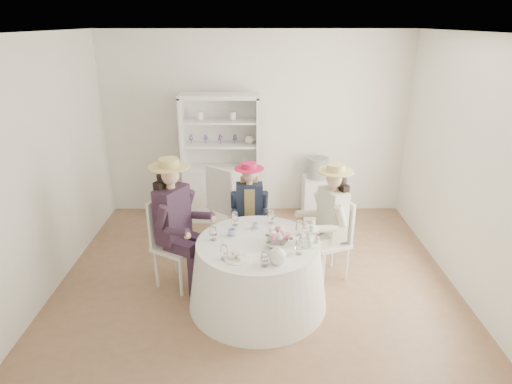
{
  "coord_description": "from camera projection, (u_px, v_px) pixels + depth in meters",
  "views": [
    {
      "loc": [
        -0.01,
        -4.26,
        2.8
      ],
      "look_at": [
        0.0,
        0.1,
        1.05
      ],
      "focal_mm": 30.0,
      "sensor_mm": 36.0,
      "label": 1
    }
  ],
  "objects": [
    {
      "name": "ground",
      "position": [
        256.0,
        278.0,
        4.99
      ],
      "size": [
        4.5,
        4.5,
        0.0
      ],
      "primitive_type": "plane",
      "color": "brown",
      "rests_on": "ground"
    },
    {
      "name": "ceiling",
      "position": [
        256.0,
        32.0,
        3.99
      ],
      "size": [
        4.5,
        4.5,
        0.0
      ],
      "primitive_type": "plane",
      "rotation": [
        3.14,
        0.0,
        0.0
      ],
      "color": "white",
      "rests_on": "wall_back"
    },
    {
      "name": "wall_back",
      "position": [
        256.0,
        126.0,
        6.35
      ],
      "size": [
        4.5,
        0.0,
        4.5
      ],
      "primitive_type": "plane",
      "rotation": [
        1.57,
        0.0,
        0.0
      ],
      "color": "silver",
      "rests_on": "ground"
    },
    {
      "name": "wall_front",
      "position": [
        257.0,
        274.0,
        2.64
      ],
      "size": [
        4.5,
        0.0,
        4.5
      ],
      "primitive_type": "plane",
      "rotation": [
        -1.57,
        0.0,
        0.0
      ],
      "color": "silver",
      "rests_on": "ground"
    },
    {
      "name": "wall_left",
      "position": [
        42.0,
        169.0,
        4.48
      ],
      "size": [
        0.0,
        4.5,
        4.5
      ],
      "primitive_type": "plane",
      "rotation": [
        1.57,
        0.0,
        1.57
      ],
      "color": "silver",
      "rests_on": "ground"
    },
    {
      "name": "wall_right",
      "position": [
        469.0,
        169.0,
        4.5
      ],
      "size": [
        0.0,
        4.5,
        4.5
      ],
      "primitive_type": "plane",
      "rotation": [
        1.57,
        0.0,
        -1.57
      ],
      "color": "silver",
      "rests_on": "ground"
    },
    {
      "name": "tea_table",
      "position": [
        258.0,
        273.0,
        4.46
      ],
      "size": [
        1.45,
        1.45,
        0.72
      ],
      "rotation": [
        0.0,
        0.0,
        -0.27
      ],
      "color": "white",
      "rests_on": "ground"
    },
    {
      "name": "hutch",
      "position": [
        222.0,
        176.0,
        6.31
      ],
      "size": [
        1.24,
        0.75,
        1.87
      ],
      "rotation": [
        0.0,
        0.0,
        0.33
      ],
      "color": "silver",
      "rests_on": "ground"
    },
    {
      "name": "side_table",
      "position": [
        316.0,
        197.0,
        6.51
      ],
      "size": [
        0.4,
        0.4,
        0.62
      ],
      "primitive_type": "cube",
      "rotation": [
        0.0,
        0.0,
        0.02
      ],
      "color": "silver",
      "rests_on": "ground"
    },
    {
      "name": "hatbox",
      "position": [
        318.0,
        168.0,
        6.33
      ],
      "size": [
        0.4,
        0.4,
        0.31
      ],
      "primitive_type": "cylinder",
      "rotation": [
        0.0,
        0.0,
        -0.35
      ],
      "color": "black",
      "rests_on": "side_table"
    },
    {
      "name": "guest_left",
      "position": [
        175.0,
        217.0,
        4.59
      ],
      "size": [
        0.64,
        0.58,
        1.49
      ],
      "rotation": [
        0.0,
        0.0,
        1.06
      ],
      "color": "silver",
      "rests_on": "ground"
    },
    {
      "name": "guest_mid",
      "position": [
        249.0,
        205.0,
        5.21
      ],
      "size": [
        0.45,
        0.47,
        1.25
      ],
      "rotation": [
        0.0,
        0.0,
        0.04
      ],
      "color": "silver",
      "rests_on": "ground"
    },
    {
      "name": "guest_right",
      "position": [
        331.0,
        216.0,
        4.76
      ],
      "size": [
        0.58,
        0.53,
        1.38
      ],
      "rotation": [
        0.0,
        0.0,
        -1.17
      ],
      "color": "silver",
      "rests_on": "ground"
    },
    {
      "name": "spare_chair",
      "position": [
        226.0,
        202.0,
        5.62
      ],
      "size": [
        0.63,
        0.63,
        1.08
      ],
      "rotation": [
        0.0,
        0.0,
        2.47
      ],
      "color": "silver",
      "rests_on": "ground"
    },
    {
      "name": "teacup_a",
      "position": [
        232.0,
        233.0,
        4.43
      ],
      "size": [
        0.1,
        0.1,
        0.07
      ],
      "primitive_type": "imported",
      "rotation": [
        0.0,
        0.0,
        -0.16
      ],
      "color": "white",
      "rests_on": "tea_table"
    },
    {
      "name": "teacup_b",
      "position": [
        255.0,
        226.0,
        4.59
      ],
      "size": [
        0.08,
        0.08,
        0.06
      ],
      "primitive_type": "imported",
      "rotation": [
        0.0,
        0.0,
        -0.42
      ],
      "color": "white",
      "rests_on": "tea_table"
    },
    {
      "name": "teacup_c",
      "position": [
        277.0,
        231.0,
        4.47
      ],
      "size": [
        0.09,
        0.09,
        0.06
      ],
      "primitive_type": "imported",
      "rotation": [
        0.0,
        0.0,
        0.2
      ],
      "color": "white",
      "rests_on": "tea_table"
    },
    {
      "name": "flower_bowl",
      "position": [
        277.0,
        244.0,
        4.22
      ],
      "size": [
        0.29,
        0.29,
        0.06
      ],
      "primitive_type": "imported",
      "rotation": [
        0.0,
        0.0,
        -0.36
      ],
      "color": "white",
      "rests_on": "tea_table"
    },
    {
      "name": "flower_arrangement",
      "position": [
        278.0,
        235.0,
        4.25
      ],
      "size": [
        0.2,
        0.21,
        0.08
      ],
      "rotation": [
        0.0,
        0.0,
        0.09
      ],
      "color": "pink",
      "rests_on": "tea_table"
    },
    {
      "name": "table_teapot",
      "position": [
        278.0,
        256.0,
        3.92
      ],
      "size": [
        0.23,
        0.16,
        0.17
      ],
      "rotation": [
        0.0,
        0.0,
        -0.29
      ],
      "color": "white",
      "rests_on": "tea_table"
    },
    {
      "name": "sandwich_plate",
      "position": [
        237.0,
        257.0,
        4.02
      ],
      "size": [
        0.25,
        0.25,
        0.06
      ],
      "rotation": [
        0.0,
        0.0,
        -0.08
      ],
      "color": "white",
      "rests_on": "tea_table"
    },
    {
      "name": "cupcake_stand",
      "position": [
        309.0,
        236.0,
        4.26
      ],
      "size": [
        0.24,
        0.24,
        0.23
      ],
      "rotation": [
        0.0,
        0.0,
        0.33
      ],
      "color": "white",
      "rests_on": "tea_table"
    },
    {
      "name": "stemware_set",
      "position": [
        258.0,
        235.0,
        4.29
      ],
      "size": [
        0.96,
        0.97,
        0.15
      ],
      "color": "white",
      "rests_on": "tea_table"
    }
  ]
}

